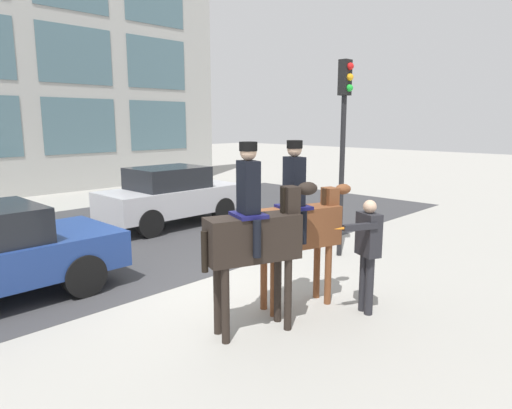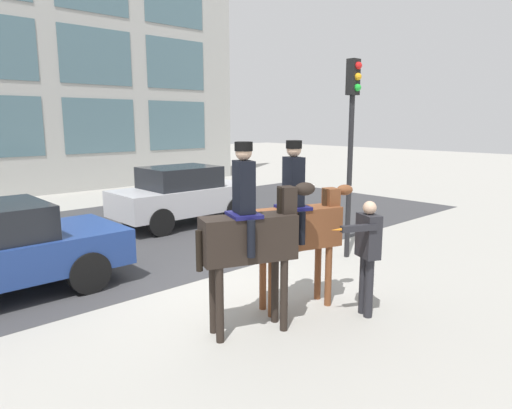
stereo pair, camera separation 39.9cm
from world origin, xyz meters
The scene contains 7 objects.
ground_plane centered at (0.00, 0.00, 0.00)m, with size 80.00×80.00×0.00m, color #9E9B93.
road_surface centered at (0.00, 4.75, 0.00)m, with size 22.15×8.50×0.01m.
mounted_horse_lead centered at (-0.55, -1.70, 1.43)m, with size 1.67×0.89×2.66m.
mounted_horse_companion centered at (0.56, -1.56, 1.37)m, with size 1.76×0.85×2.65m.
pedestrian_bystander centered at (1.09, -2.48, 1.05)m, with size 0.91×0.46×1.77m.
street_car_far_lane centered at (2.58, 4.70, 0.86)m, with size 4.02×1.82×1.67m.
traffic_light centered at (3.40, -0.46, 2.79)m, with size 0.24×0.29×4.18m.
Camera 2 is at (-4.59, -6.19, 2.93)m, focal length 32.00 mm.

